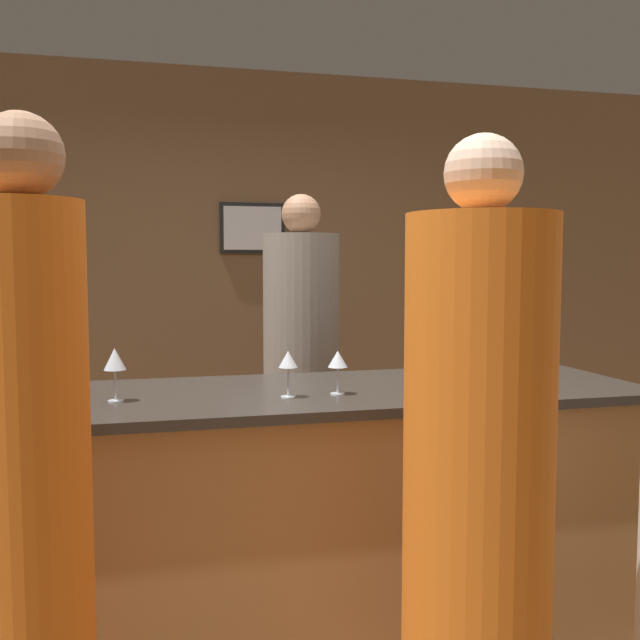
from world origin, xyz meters
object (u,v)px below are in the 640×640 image
object	(u,v)px
guest_0	(32,525)
wine_bottle_0	(0,385)
guest_1	(477,516)
bartender	(302,393)

from	to	relation	value
guest_0	wine_bottle_0	world-z (taller)	guest_0
guest_1	wine_bottle_0	bearing A→B (deg)	154.52
guest_1	wine_bottle_0	xyz separation A→B (m)	(-1.26, 0.60, 0.30)
wine_bottle_0	guest_1	bearing A→B (deg)	-25.48
bartender	guest_1	size ratio (longest dim) A/B	1.01
guest_0	wine_bottle_0	xyz separation A→B (m)	(-0.15, 0.48, 0.27)
bartender	guest_1	xyz separation A→B (m)	(0.07, -1.82, -0.01)
guest_1	wine_bottle_0	world-z (taller)	guest_1
bartender	wine_bottle_0	world-z (taller)	bartender
bartender	guest_1	distance (m)	1.82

